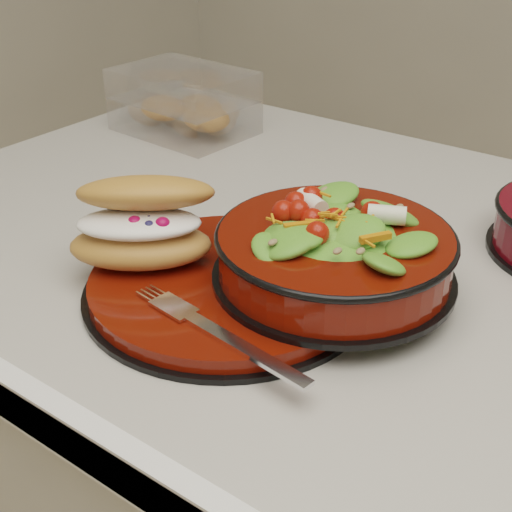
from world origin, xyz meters
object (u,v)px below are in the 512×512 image
Objects in this scene: salad_bowl at (335,245)px; fork at (221,335)px; pastry_box at (185,103)px; dinner_plate at (228,285)px; croissant at (144,224)px.

fork is (-0.03, -0.14, -0.03)m from salad_bowl.
salad_bowl reaches higher than pastry_box.
salad_bowl reaches higher than dinner_plate.
dinner_plate is 0.49m from pastry_box.
croissant reaches higher than pastry_box.
croissant is at bearing 75.28° from fork.
pastry_box is at bearing 136.38° from dinner_plate.
dinner_plate is 1.21× the size of salad_bowl.
dinner_plate is at bearing -145.32° from salad_bowl.
fork is 0.59m from pastry_box.
salad_bowl is (0.08, 0.06, 0.05)m from dinner_plate.
croissant is 0.89× the size of fork.
pastry_box is at bearing 147.51° from salad_bowl.
salad_bowl is at bearing -3.40° from fork.
salad_bowl is 0.19m from croissant.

